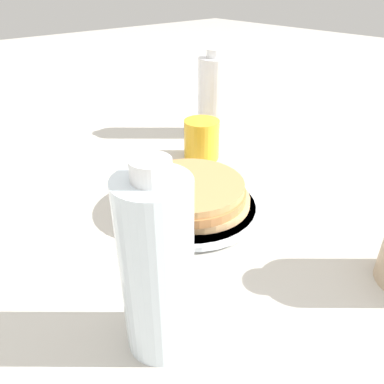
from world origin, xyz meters
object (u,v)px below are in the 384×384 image
object	(u,v)px
juice_glass	(202,139)
water_bottle_mid	(157,268)
pancake_stack	(194,192)
plate	(192,206)
water_bottle_near	(214,96)

from	to	relation	value
juice_glass	water_bottle_mid	distance (m)	0.44
pancake_stack	juice_glass	xyz separation A→B (m)	(0.14, 0.13, 0.01)
plate	juice_glass	bearing A→B (deg)	42.96
juice_glass	water_bottle_near	distance (m)	0.14
juice_glass	water_bottle_near	size ratio (longest dim) A/B	0.42
plate	water_bottle_near	xyz separation A→B (m)	(0.25, 0.21, 0.08)
juice_glass	water_bottle_mid	world-z (taller)	water_bottle_mid
plate	juice_glass	xyz separation A→B (m)	(0.14, 0.13, 0.03)
plate	juice_glass	size ratio (longest dim) A/B	2.81
water_bottle_near	water_bottle_mid	xyz separation A→B (m)	(-0.44, -0.37, 0.01)
pancake_stack	water_bottle_near	xyz separation A→B (m)	(0.25, 0.21, 0.06)
juice_glass	water_bottle_near	world-z (taller)	water_bottle_near
plate	pancake_stack	bearing A→B (deg)	10.22
plate	water_bottle_mid	xyz separation A→B (m)	(-0.18, -0.16, 0.09)
plate	water_bottle_mid	world-z (taller)	water_bottle_mid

